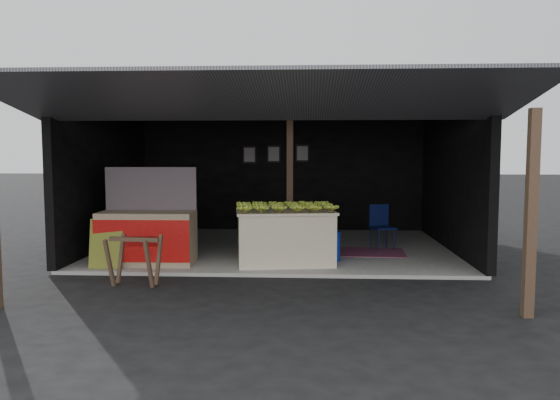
# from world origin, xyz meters

# --- Properties ---
(ground) EXTENTS (80.00, 80.00, 0.00)m
(ground) POSITION_xyz_m (0.00, 0.00, 0.00)
(ground) COLOR black
(ground) RESTS_ON ground
(concrete_slab) EXTENTS (7.00, 5.00, 0.06)m
(concrete_slab) POSITION_xyz_m (0.00, 2.50, 0.03)
(concrete_slab) COLOR gray
(concrete_slab) RESTS_ON ground
(shophouse) EXTENTS (7.40, 7.29, 3.02)m
(shophouse) POSITION_xyz_m (0.00, 2.82, 2.10)
(shophouse) COLOR black
(shophouse) RESTS_ON ground
(banana_table) EXTENTS (1.81, 1.26, 0.92)m
(banana_table) POSITION_xyz_m (0.26, 0.82, 0.52)
(banana_table) COLOR beige
(banana_table) RESTS_ON concrete_slab
(banana_pile) EXTENTS (1.67, 1.15, 0.18)m
(banana_pile) POSITION_xyz_m (0.26, 0.82, 1.08)
(banana_pile) COLOR gold
(banana_pile) RESTS_ON banana_table
(white_crate) EXTENTS (0.86, 0.60, 0.94)m
(white_crate) POSITION_xyz_m (0.26, 1.61, 0.53)
(white_crate) COLOR white
(white_crate) RESTS_ON concrete_slab
(neighbor_stall) EXTENTS (1.62, 0.75, 1.66)m
(neighbor_stall) POSITION_xyz_m (-2.11, 0.67, 0.56)
(neighbor_stall) COLOR #998466
(neighbor_stall) RESTS_ON concrete_slab
(green_signboard) EXTENTS (0.55, 0.18, 0.82)m
(green_signboard) POSITION_xyz_m (-2.69, 0.27, 0.47)
(green_signboard) COLOR black
(green_signboard) RESTS_ON concrete_slab
(sawhorse) EXTENTS (0.76, 0.72, 0.73)m
(sawhorse) POSITION_xyz_m (-1.90, -0.68, 0.46)
(sawhorse) COLOR #513828
(sawhorse) RESTS_ON ground
(water_barrel) EXTENTS (0.33, 0.33, 0.49)m
(water_barrel) POSITION_xyz_m (1.06, 1.10, 0.31)
(water_barrel) COLOR #0D2996
(water_barrel) RESTS_ON concrete_slab
(plastic_chair) EXTENTS (0.53, 0.53, 0.88)m
(plastic_chair) POSITION_xyz_m (2.10, 2.35, 0.58)
(plastic_chair) COLOR #0A1139
(plastic_chair) RESTS_ON concrete_slab
(magenta_rug) EXTENTS (1.55, 1.08, 0.01)m
(magenta_rug) POSITION_xyz_m (1.75, 1.94, 0.07)
(magenta_rug) COLOR maroon
(magenta_rug) RESTS_ON concrete_slab
(picture_frames) EXTENTS (1.62, 0.04, 0.46)m
(picture_frames) POSITION_xyz_m (-0.17, 4.89, 1.93)
(picture_frames) COLOR black
(picture_frames) RESTS_ON shophouse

